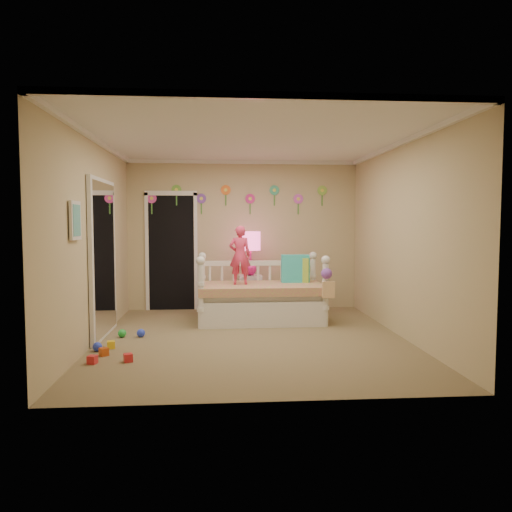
{
  "coord_description": "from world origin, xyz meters",
  "views": [
    {
      "loc": [
        -0.43,
        -6.28,
        1.53
      ],
      "look_at": [
        0.1,
        0.6,
        1.05
      ],
      "focal_mm": 34.12,
      "sensor_mm": 36.0,
      "label": 1
    }
  ],
  "objects": [
    {
      "name": "right_wall",
      "position": [
        2.0,
        0.0,
        1.3
      ],
      "size": [
        0.01,
        4.5,
        2.6
      ],
      "primitive_type": "cube",
      "color": "tan",
      "rests_on": "floor"
    },
    {
      "name": "pillow_turquoise",
      "position": [
        0.77,
        1.29,
        0.8
      ],
      "size": [
        0.44,
        0.16,
        0.44
      ],
      "primitive_type": "cube",
      "rotation": [
        0.0,
        0.0,
        -0.02
      ],
      "color": "#25A9BC",
      "rests_on": "daybed"
    },
    {
      "name": "hanging_bag",
      "position": [
        1.13,
        0.62,
        0.64
      ],
      "size": [
        0.2,
        0.16,
        0.36
      ],
      "primitive_type": null,
      "color": "beige",
      "rests_on": "daybed"
    },
    {
      "name": "left_wall",
      "position": [
        -2.0,
        0.0,
        1.3
      ],
      "size": [
        0.01,
        4.5,
        2.6
      ],
      "primitive_type": "cube",
      "color": "tan",
      "rests_on": "floor"
    },
    {
      "name": "mirror_closet",
      "position": [
        -1.96,
        0.3,
        1.05
      ],
      "size": [
        0.07,
        1.3,
        2.1
      ],
      "primitive_type": "cube",
      "color": "white",
      "rests_on": "left_wall"
    },
    {
      "name": "table_lamp",
      "position": [
        0.1,
        1.85,
        1.12
      ],
      "size": [
        0.34,
        0.34,
        0.74
      ],
      "color": "#F3208A",
      "rests_on": "nightstand"
    },
    {
      "name": "wall_picture",
      "position": [
        -1.97,
        -0.9,
        1.55
      ],
      "size": [
        0.05,
        0.34,
        0.42
      ],
      "primitive_type": "cube",
      "color": "white",
      "rests_on": "left_wall"
    },
    {
      "name": "back_wall",
      "position": [
        0.0,
        2.25,
        1.3
      ],
      "size": [
        4.0,
        0.01,
        2.6
      ],
      "primitive_type": "cube",
      "color": "tan",
      "rests_on": "floor"
    },
    {
      "name": "ceiling",
      "position": [
        0.0,
        0.0,
        2.6
      ],
      "size": [
        4.0,
        4.5,
        0.01
      ],
      "primitive_type": "cube",
      "color": "white",
      "rests_on": "floor"
    },
    {
      "name": "flower_decals",
      "position": [
        -0.09,
        2.24,
        1.94
      ],
      "size": [
        3.4,
        0.02,
        0.5
      ],
      "primitive_type": null,
      "color": "#B2668C",
      "rests_on": "back_wall"
    },
    {
      "name": "toy_scatter",
      "position": [
        -1.75,
        -0.41,
        0.06
      ],
      "size": [
        1.02,
        1.42,
        0.11
      ],
      "primitive_type": null,
      "rotation": [
        0.0,
        0.0,
        -0.18
      ],
      "color": "#996666",
      "rests_on": "floor"
    },
    {
      "name": "daybed",
      "position": [
        0.22,
        1.13,
        0.52
      ],
      "size": [
        1.93,
        1.05,
        1.04
      ],
      "primitive_type": null,
      "rotation": [
        0.0,
        0.0,
        0.01
      ],
      "color": "white",
      "rests_on": "floor"
    },
    {
      "name": "floor",
      "position": [
        0.0,
        0.0,
        0.0
      ],
      "size": [
        4.0,
        4.5,
        0.01
      ],
      "primitive_type": "cube",
      "color": "#7F684C",
      "rests_on": "ground"
    },
    {
      "name": "closet_doorway",
      "position": [
        -1.25,
        2.23,
        1.03
      ],
      "size": [
        0.9,
        0.04,
        2.07
      ],
      "primitive_type": "cube",
      "color": "black",
      "rests_on": "back_wall"
    },
    {
      "name": "child",
      "position": [
        -0.11,
        1.09,
        1.03
      ],
      "size": [
        0.33,
        0.22,
        0.9
      ],
      "primitive_type": "imported",
      "rotation": [
        0.0,
        0.0,
        3.12
      ],
      "color": "#F63764",
      "rests_on": "daybed"
    },
    {
      "name": "crown_molding",
      "position": [
        0.0,
        0.0,
        2.57
      ],
      "size": [
        4.0,
        4.5,
        0.06
      ],
      "primitive_type": null,
      "color": "white",
      "rests_on": "ceiling"
    },
    {
      "name": "pillow_lime",
      "position": [
        0.8,
        1.32,
        0.77
      ],
      "size": [
        0.44,
        0.28,
        0.39
      ],
      "primitive_type": "cube",
      "rotation": [
        0.0,
        0.0,
        -0.36
      ],
      "color": "#9FC83D",
      "rests_on": "daybed"
    },
    {
      "name": "nightstand",
      "position": [
        0.1,
        1.85,
        0.32
      ],
      "size": [
        0.38,
        0.29,
        0.64
      ],
      "primitive_type": "cube",
      "rotation": [
        0.0,
        0.0,
        -0.0
      ],
      "color": "white",
      "rests_on": "floor"
    }
  ]
}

